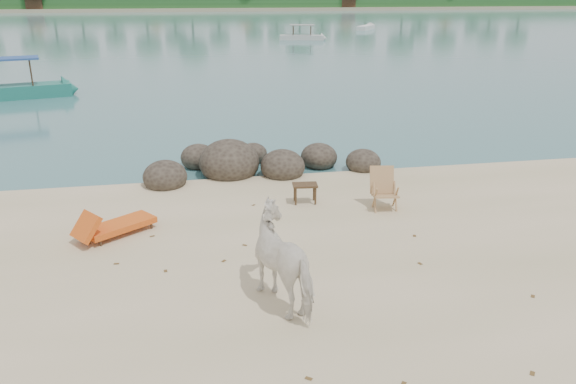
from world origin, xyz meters
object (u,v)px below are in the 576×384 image
at_px(boulders, 249,164).
at_px(lounge_chair, 119,223).
at_px(deck_chair, 386,191).
at_px(boat_near, 3,65).
at_px(cow, 288,260).
at_px(side_table, 305,195).

xyz_separation_m(boulders, lounge_chair, (-3.08, -3.70, 0.04)).
relative_size(lounge_chair, deck_chair, 1.91).
relative_size(lounge_chair, boat_near, 0.29).
bearing_deg(cow, boat_near, -88.20).
bearing_deg(lounge_chair, side_table, -22.08).
distance_m(side_table, deck_chair, 1.86).
relative_size(cow, deck_chair, 1.91).
bearing_deg(boulders, side_table, -69.49).
bearing_deg(boulders, lounge_chair, -129.80).
bearing_deg(side_table, deck_chair, -17.64).
distance_m(side_table, lounge_chair, 4.21).
xyz_separation_m(cow, boat_near, (-9.45, 20.15, 0.74)).
height_order(cow, deck_chair, cow).
distance_m(cow, boat_near, 22.26).
height_order(cow, lounge_chair, cow).
height_order(cow, side_table, cow).
bearing_deg(side_table, cow, -100.19).
bearing_deg(lounge_chair, cow, -84.23).
distance_m(side_table, boat_near, 19.17).
relative_size(cow, side_table, 3.13).
relative_size(boulders, boat_near, 1.05).
xyz_separation_m(cow, side_table, (1.18, 4.25, -0.52)).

